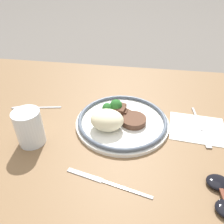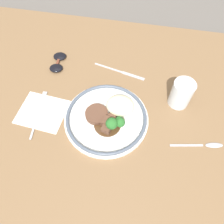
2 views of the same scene
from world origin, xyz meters
The scene contains 9 objects.
ground_plane centered at (0.00, 0.00, 0.00)m, with size 8.00×8.00×0.00m, color #5B5651.
dining_table centered at (0.00, 0.00, 0.02)m, with size 1.39×0.97×0.04m.
napkin centered at (-0.23, -0.06, 0.04)m, with size 0.17×0.15×0.00m.
plate centered at (0.01, -0.05, 0.06)m, with size 0.29×0.29×0.07m.
juice_glass centered at (0.24, 0.07, 0.08)m, with size 0.07×0.07×0.10m.
fork centered at (-0.24, -0.06, 0.04)m, with size 0.03×0.20×0.00m.
knife centered at (0.01, 0.17, 0.04)m, with size 0.21×0.06×0.00m.
spoon centered at (0.34, -0.09, 0.04)m, with size 0.17×0.04×0.01m.
sunglasses centered at (-0.24, 0.17, 0.04)m, with size 0.06×0.11×0.02m.
Camera 2 is at (0.09, -0.41, 0.69)m, focal length 35.00 mm.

